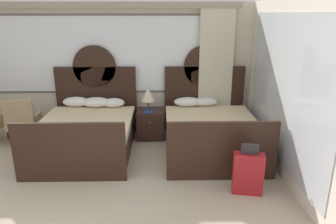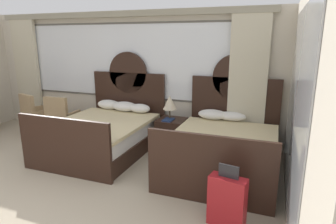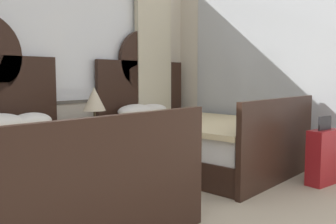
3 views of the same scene
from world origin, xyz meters
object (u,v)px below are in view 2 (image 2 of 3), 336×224
(table_lamp_on_nightstand, at_px, (170,103))
(book_on_nightstand, at_px, (168,120))
(nightstand_between_beds, at_px, (172,133))
(armchair_by_window_left, at_px, (61,116))
(suitcase_on_floor, at_px, (227,201))
(bed_near_window, at_px, (105,132))
(bed_near_mirror, at_px, (224,148))
(armchair_by_window_centre, at_px, (35,113))

(table_lamp_on_nightstand, relative_size, book_on_nightstand, 1.85)
(nightstand_between_beds, height_order, armchair_by_window_left, armchair_by_window_left)
(suitcase_on_floor, bearing_deg, bed_near_window, 149.60)
(bed_near_window, distance_m, book_on_nightstand, 1.25)
(bed_near_window, height_order, bed_near_mirror, same)
(bed_near_mirror, relative_size, armchair_by_window_left, 2.38)
(bed_near_window, xyz_separation_m, table_lamp_on_nightstand, (1.11, 0.60, 0.54))
(book_on_nightstand, distance_m, armchair_by_window_left, 2.45)
(bed_near_mirror, relative_size, suitcase_on_floor, 2.92)
(table_lamp_on_nightstand, bearing_deg, book_on_nightstand, -87.50)
(nightstand_between_beds, relative_size, armchair_by_window_left, 0.63)
(book_on_nightstand, xyz_separation_m, suitcase_on_floor, (1.48, -2.04, -0.29))
(bed_near_window, relative_size, armchair_by_window_centre, 2.38)
(armchair_by_window_left, bearing_deg, armchair_by_window_centre, 179.68)
(armchair_by_window_centre, bearing_deg, table_lamp_on_nightstand, 4.45)
(armchair_by_window_left, height_order, suitcase_on_floor, armchair_by_window_left)
(table_lamp_on_nightstand, height_order, armchair_by_window_left, table_lamp_on_nightstand)
(nightstand_between_beds, relative_size, table_lamp_on_nightstand, 1.21)
(bed_near_window, xyz_separation_m, book_on_nightstand, (1.12, 0.51, 0.22))
(nightstand_between_beds, bearing_deg, armchair_by_window_left, -173.84)
(table_lamp_on_nightstand, xyz_separation_m, suitcase_on_floor, (1.49, -2.13, -0.61))
(bed_near_window, xyz_separation_m, armchair_by_window_left, (-1.32, 0.35, 0.11))
(bed_near_mirror, bearing_deg, book_on_nightstand, 156.12)
(book_on_nightstand, bearing_deg, nightstand_between_beds, 74.04)
(armchair_by_window_left, relative_size, armchair_by_window_centre, 1.00)
(nightstand_between_beds, distance_m, book_on_nightstand, 0.33)
(bed_near_window, distance_m, bed_near_mirror, 2.29)
(bed_near_mirror, bearing_deg, nightstand_between_beds, 151.26)
(armchair_by_window_centre, bearing_deg, bed_near_mirror, -4.77)
(bed_near_window, bearing_deg, armchair_by_window_centre, 170.31)
(armchair_by_window_centre, xyz_separation_m, suitcase_on_floor, (4.68, -1.88, -0.17))
(bed_near_mirror, xyz_separation_m, armchair_by_window_centre, (-4.37, 0.36, 0.11))
(bed_near_window, height_order, table_lamp_on_nightstand, bed_near_window)
(bed_near_window, bearing_deg, bed_near_mirror, -0.25)
(bed_near_window, xyz_separation_m, suitcase_on_floor, (2.60, -1.53, -0.06))
(bed_near_window, relative_size, book_on_nightstand, 8.51)
(bed_near_window, relative_size, armchair_by_window_left, 2.38)
(bed_near_mirror, bearing_deg, suitcase_on_floor, -78.41)
(book_on_nightstand, bearing_deg, armchair_by_window_left, -176.26)
(book_on_nightstand, bearing_deg, armchair_by_window_centre, -177.22)
(book_on_nightstand, height_order, suitcase_on_floor, suitcase_on_floor)
(bed_near_window, height_order, book_on_nightstand, bed_near_window)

